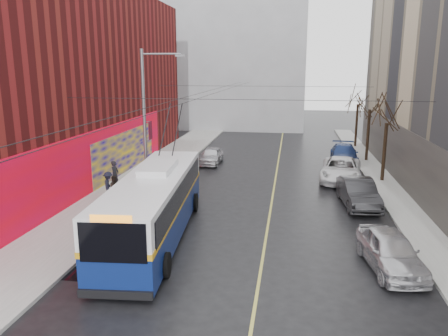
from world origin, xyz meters
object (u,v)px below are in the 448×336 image
(pedestrian_b, at_px, (115,189))
(parked_car_d, at_px, (344,154))
(tree_near, at_px, (388,112))
(tree_far, at_px, (358,96))
(pedestrian_a, at_px, (115,175))
(pedestrian_c, at_px, (108,185))
(streetlight_pole, at_px, (147,120))
(parked_car_a, at_px, (390,251))
(following_car, at_px, (211,156))
(tree_mid, at_px, (371,100))
(parked_car_b, at_px, (358,193))
(trolleybus, at_px, (155,204))
(parked_car_c, at_px, (341,170))

(pedestrian_b, bearing_deg, parked_car_d, -7.74)
(tree_near, xyz_separation_m, parked_car_d, (-2.00, 6.05, -4.19))
(tree_far, height_order, pedestrian_a, tree_far)
(tree_far, xyz_separation_m, pedestrian_c, (-17.39, -21.04, -4.18))
(tree_near, bearing_deg, streetlight_pole, -158.38)
(parked_car_a, distance_m, pedestrian_b, 15.58)
(parked_car_a, height_order, following_car, parked_car_a)
(parked_car_d, bearing_deg, pedestrian_b, -132.64)
(tree_near, distance_m, tree_mid, 7.01)
(streetlight_pole, bearing_deg, pedestrian_c, -155.11)
(parked_car_d, bearing_deg, parked_car_a, -87.35)
(parked_car_d, height_order, pedestrian_b, pedestrian_b)
(parked_car_a, xyz_separation_m, pedestrian_b, (-14.22, 6.38, 0.18))
(tree_far, height_order, parked_car_b, tree_far)
(trolleybus, bearing_deg, pedestrian_b, 125.84)
(tree_near, distance_m, parked_car_d, 7.63)
(parked_car_d, bearing_deg, tree_near, -67.95)
(parked_car_c, bearing_deg, tree_mid, 75.65)
(pedestrian_a, xyz_separation_m, pedestrian_c, (0.38, -1.96, -0.12))
(streetlight_pole, relative_size, pedestrian_a, 4.83)
(tree_far, bearing_deg, trolleybus, -115.74)
(streetlight_pole, bearing_deg, tree_far, 52.88)
(pedestrian_c, bearing_deg, tree_near, -87.95)
(pedestrian_b, height_order, pedestrian_c, pedestrian_c)
(pedestrian_c, bearing_deg, trolleybus, -159.06)
(streetlight_pole, relative_size, tree_far, 1.37)
(tree_near, xyz_separation_m, pedestrian_c, (-17.39, -7.04, -4.02))
(parked_car_a, relative_size, pedestrian_c, 2.80)
(streetlight_pole, xyz_separation_m, pedestrian_a, (-2.63, 0.92, -3.77))
(tree_near, bearing_deg, parked_car_d, 108.28)
(streetlight_pole, height_order, pedestrian_b, streetlight_pole)
(tree_near, bearing_deg, parked_car_a, -99.55)
(parked_car_b, bearing_deg, tree_mid, 74.11)
(streetlight_pole, relative_size, parked_car_a, 1.99)
(tree_far, bearing_deg, pedestrian_a, -132.96)
(tree_mid, xyz_separation_m, trolleybus, (-12.73, -19.41, -3.62))
(parked_car_b, distance_m, pedestrian_c, 14.91)
(pedestrian_b, bearing_deg, tree_near, -26.01)
(pedestrian_a, bearing_deg, parked_car_a, -113.38)
(parked_car_d, relative_size, pedestrian_b, 3.40)
(parked_car_c, xyz_separation_m, pedestrian_c, (-14.51, -6.94, 0.14))
(following_car, distance_m, pedestrian_b, 12.47)
(parked_car_a, relative_size, parked_car_d, 0.84)
(trolleybus, height_order, pedestrian_b, trolleybus)
(streetlight_pole, height_order, tree_far, streetlight_pole)
(trolleybus, bearing_deg, following_car, 86.55)
(trolleybus, distance_m, pedestrian_b, 6.02)
(tree_mid, distance_m, parked_car_d, 4.98)
(tree_near, height_order, pedestrian_b, tree_near)
(following_car, relative_size, pedestrian_b, 2.56)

